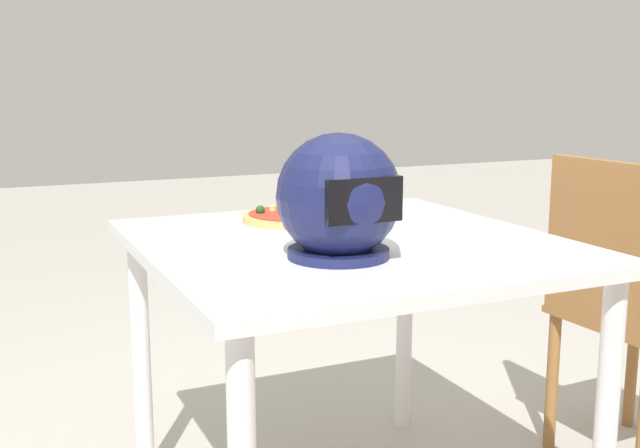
% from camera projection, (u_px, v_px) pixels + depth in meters
% --- Properties ---
extents(dining_table, '(0.95, 0.98, 0.74)m').
position_uv_depth(dining_table, '(348.00, 276.00, 1.84)').
color(dining_table, white).
rests_on(dining_table, ground).
extents(pizza_plate, '(0.33, 0.33, 0.01)m').
position_uv_depth(pizza_plate, '(294.00, 223.00, 2.00)').
color(pizza_plate, white).
rests_on(pizza_plate, dining_table).
extents(pizza, '(0.27, 0.27, 0.06)m').
position_uv_depth(pizza, '(297.00, 216.00, 2.00)').
color(pizza, tan).
rests_on(pizza, pizza_plate).
extents(motorcycle_helmet, '(0.27, 0.27, 0.27)m').
position_uv_depth(motorcycle_helmet, '(339.00, 199.00, 1.62)').
color(motorcycle_helmet, '#191E4C').
rests_on(motorcycle_helmet, dining_table).
extents(chair_side, '(0.42, 0.42, 0.90)m').
position_uv_depth(chair_side, '(623.00, 299.00, 2.16)').
color(chair_side, '#996638').
rests_on(chair_side, ground).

